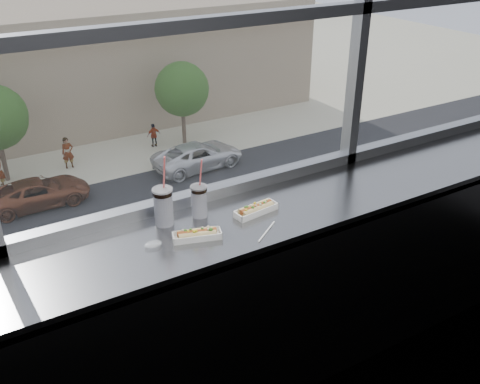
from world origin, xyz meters
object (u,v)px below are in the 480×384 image
loose_straw (267,231)px  car_near_d (161,242)px  hotdog_tray_left (197,234)px  soda_cup_right (199,199)px  pedestrian_d (154,133)px  hotdog_tray_right (256,209)px  car_near_c (19,285)px  car_far_c (198,152)px  tree_right (182,89)px  wrapper (153,244)px  car_near_e (343,188)px  car_far_b (38,188)px  soda_cup_left (163,205)px  pedestrian_c (67,150)px

loose_straw → car_near_d: (5.61, 16.45, -11.04)m
hotdog_tray_left → soda_cup_right: size_ratio=0.76×
car_near_d → pedestrian_d: 13.29m
soda_cup_right → hotdog_tray_right: bearing=-25.6°
car_near_c → car_far_c: 14.01m
pedestrian_d → tree_right: 3.36m
wrapper → pedestrian_d: size_ratio=0.05×
hotdog_tray_left → car_near_e: 25.32m
car_near_d → loose_straw: bearing=162.2°
tree_right → soda_cup_right: bearing=-114.0°
hotdog_tray_left → car_far_b: bearing=101.4°
wrapper → car_near_c: bearing=88.7°
soda_cup_left → car_near_c: bearing=89.1°
hotdog_tray_left → wrapper: hotdog_tray_left is taller
soda_cup_right → hotdog_tray_left: bearing=-119.9°
car_far_b → tree_right: size_ratio=1.05×
hotdog_tray_left → car_near_c: hotdog_tray_left is taller
wrapper → pedestrian_c: size_ratio=0.04×
car_far_c → pedestrian_c: size_ratio=2.66×
soda_cup_right → wrapper: 0.35m
soda_cup_right → car_near_e: 25.17m
soda_cup_left → car_far_b: size_ratio=0.06×
wrapper → car_near_d: bearing=69.4°
hotdog_tray_right → pedestrian_d: 32.45m
hotdog_tray_right → loose_straw: (-0.05, -0.18, -0.02)m
car_near_d → tree_right: tree_right is taller
wrapper → car_near_e: bearing=45.3°
soda_cup_left → car_far_c: 29.05m
soda_cup_left → wrapper: size_ratio=4.01×
car_far_b → car_far_c: 9.14m
car_near_e → pedestrian_c: pedestrian_c is taller
hotdog_tray_left → car_near_d: bearing=87.4°
hotdog_tray_left → soda_cup_right: bearing=77.5°
hotdog_tray_left → car_far_c: size_ratio=0.04×
hotdog_tray_right → soda_cup_right: 0.29m
hotdog_tray_right → loose_straw: 0.19m
wrapper → car_far_c: size_ratio=0.01×
car_far_c → tree_right: tree_right is taller
car_far_b → car_near_d: 8.69m
car_far_b → car_near_e: bearing=-120.9°
hotdog_tray_left → loose_straw: (0.31, -0.12, -0.02)m
loose_straw → pedestrian_d: loose_straw is taller
wrapper → car_near_c: 19.69m
car_near_e → car_far_c: bearing=22.2°
soda_cup_left → soda_cup_right: 0.18m
car_far_b → pedestrian_c: pedestrian_c is taller
hotdog_tray_left → car_far_b: hotdog_tray_left is taller
loose_straw → pedestrian_c: 30.77m
soda_cup_left → car_near_d: size_ratio=0.06×
wrapper → car_far_c: bearing=64.0°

